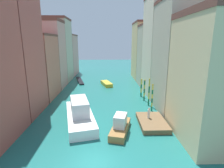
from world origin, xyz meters
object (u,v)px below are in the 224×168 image
object	(u,v)px
person_on_dock	(149,113)
mooring_pole_3	(141,87)
gondola_black	(80,81)
motorboat_0	(107,84)
mooring_pole_2	(144,90)
waterfront_dock	(152,122)
vaporetto_white	(80,114)
mooring_pole_0	(152,97)
motorboat_1	(120,126)
mooring_pole_1	(149,92)

from	to	relation	value
person_on_dock	mooring_pole_3	xyz separation A→B (m)	(1.27, 12.45, 0.61)
gondola_black	motorboat_0	bearing A→B (deg)	-33.22
mooring_pole_2	motorboat_0	world-z (taller)	mooring_pole_2
waterfront_dock	mooring_pole_3	xyz separation A→B (m)	(0.94, 13.20, 1.67)
mooring_pole_3	vaporetto_white	bearing A→B (deg)	-133.61
mooring_pole_3	motorboat_0	bearing A→B (deg)	126.33
mooring_pole_0	mooring_pole_2	world-z (taller)	mooring_pole_0
mooring_pole_0	motorboat_1	world-z (taller)	mooring_pole_0
mooring_pole_2	mooring_pole_3	world-z (taller)	mooring_pole_2
vaporetto_white	motorboat_1	size ratio (longest dim) A/B	1.94
mooring_pole_0	gondola_black	bearing A→B (deg)	123.68
motorboat_0	motorboat_1	distance (m)	25.48
mooring_pole_3	motorboat_0	distance (m)	12.70
mooring_pole_3	gondola_black	size ratio (longest dim) A/B	0.38
vaporetto_white	motorboat_1	bearing A→B (deg)	-30.15
waterfront_dock	mooring_pole_2	xyz separation A→B (m)	(1.03, 10.55, 1.87)
mooring_pole_0	mooring_pole_3	distance (m)	8.19
person_on_dock	mooring_pole_3	distance (m)	12.53
waterfront_dock	gondola_black	size ratio (longest dim) A/B	0.59
vaporetto_white	motorboat_0	distance (m)	22.44
gondola_black	motorboat_1	bearing A→B (deg)	-72.22
person_on_dock	motorboat_1	world-z (taller)	motorboat_1
mooring_pole_1	motorboat_0	world-z (taller)	mooring_pole_1
waterfront_dock	mooring_pole_0	size ratio (longest dim) A/B	1.28
gondola_black	person_on_dock	bearing A→B (deg)	-62.99
mooring_pole_1	waterfront_dock	bearing A→B (deg)	-99.42
waterfront_dock	mooring_pole_0	bearing A→B (deg)	76.66
mooring_pole_2	mooring_pole_3	xyz separation A→B (m)	(-0.08, 2.65, -0.20)
mooring_pole_1	gondola_black	bearing A→B (deg)	127.18
person_on_dock	mooring_pole_1	world-z (taller)	mooring_pole_1
mooring_pole_1	gondola_black	world-z (taller)	mooring_pole_1
gondola_black	vaporetto_white	bearing A→B (deg)	-81.47
vaporetto_white	gondola_black	world-z (taller)	vaporetto_white
motorboat_0	motorboat_1	size ratio (longest dim) A/B	0.99
mooring_pole_3	vaporetto_white	size ratio (longest dim) A/B	0.33
mooring_pole_1	mooring_pole_3	world-z (taller)	mooring_pole_1
waterfront_dock	vaporetto_white	xyz separation A→B (m)	(-10.42, 1.27, 0.89)
mooring_pole_3	vaporetto_white	world-z (taller)	mooring_pole_3
motorboat_0	vaporetto_white	bearing A→B (deg)	-100.00
waterfront_dock	vaporetto_white	bearing A→B (deg)	173.05
motorboat_1	motorboat_0	bearing A→B (deg)	94.13
mooring_pole_1	mooring_pole_3	size ratio (longest dim) A/B	1.31
vaporetto_white	motorboat_0	size ratio (longest dim) A/B	1.97
mooring_pole_2	mooring_pole_0	bearing A→B (deg)	-88.30
mooring_pole_2	motorboat_1	xyz separation A→B (m)	(-5.72, -12.61, -1.34)
motorboat_1	mooring_pole_0	bearing A→B (deg)	50.25
mooring_pole_1	mooring_pole_0	bearing A→B (deg)	-92.00
mooring_pole_2	mooring_pole_3	distance (m)	2.66
person_on_dock	mooring_pole_2	world-z (taller)	mooring_pole_2
waterfront_dock	motorboat_0	xyz separation A→B (m)	(-6.53, 23.35, 0.12)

